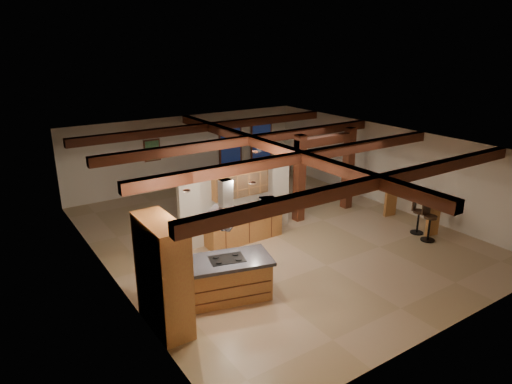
# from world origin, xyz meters

# --- Properties ---
(ground) EXTENTS (12.00, 12.00, 0.00)m
(ground) POSITION_xyz_m (0.00, 0.00, 0.00)
(ground) COLOR tan
(ground) RESTS_ON ground
(room_walls) EXTENTS (12.00, 12.00, 12.00)m
(room_walls) POSITION_xyz_m (0.00, 0.00, 1.78)
(room_walls) COLOR beige
(room_walls) RESTS_ON ground
(ceiling_beams) EXTENTS (10.00, 12.00, 0.28)m
(ceiling_beams) POSITION_xyz_m (0.00, 0.00, 2.76)
(ceiling_beams) COLOR #432310
(ceiling_beams) RESTS_ON room_walls
(timber_posts) EXTENTS (2.50, 0.30, 2.90)m
(timber_posts) POSITION_xyz_m (2.50, 0.50, 1.76)
(timber_posts) COLOR #432310
(timber_posts) RESTS_ON ground
(partition_wall) EXTENTS (3.80, 0.18, 2.20)m
(partition_wall) POSITION_xyz_m (-1.00, 0.50, 1.10)
(partition_wall) COLOR beige
(partition_wall) RESTS_ON ground
(pantry_cabinet) EXTENTS (0.67, 1.60, 2.40)m
(pantry_cabinet) POSITION_xyz_m (-4.67, -2.60, 1.20)
(pantry_cabinet) COLOR #A37A34
(pantry_cabinet) RESTS_ON ground
(back_counter) EXTENTS (2.50, 0.66, 0.94)m
(back_counter) POSITION_xyz_m (-1.00, 0.11, 0.48)
(back_counter) COLOR #A37A34
(back_counter) RESTS_ON ground
(upper_display_cabinet) EXTENTS (1.80, 0.36, 0.95)m
(upper_display_cabinet) POSITION_xyz_m (-1.00, 0.31, 1.85)
(upper_display_cabinet) COLOR #A37A34
(upper_display_cabinet) RESTS_ON partition_wall
(range_hood) EXTENTS (1.10, 1.10, 1.40)m
(range_hood) POSITION_xyz_m (-3.02, -2.37, 1.78)
(range_hood) COLOR silver
(range_hood) RESTS_ON room_walls
(back_windows) EXTENTS (2.70, 0.07, 1.70)m
(back_windows) POSITION_xyz_m (2.80, 5.93, 1.50)
(back_windows) COLOR #432310
(back_windows) RESTS_ON room_walls
(framed_art) EXTENTS (0.65, 0.05, 0.85)m
(framed_art) POSITION_xyz_m (-1.50, 5.94, 1.70)
(framed_art) COLOR #432310
(framed_art) RESTS_ON room_walls
(recessed_cans) EXTENTS (3.16, 2.46, 0.03)m
(recessed_cans) POSITION_xyz_m (-2.53, -1.93, 2.87)
(recessed_cans) COLOR silver
(recessed_cans) RESTS_ON room_walls
(kitchen_island) EXTENTS (2.24, 1.57, 1.01)m
(kitchen_island) POSITION_xyz_m (-3.02, -2.37, 0.51)
(kitchen_island) COLOR #A37A34
(kitchen_island) RESTS_ON ground
(dining_table) EXTENTS (2.22, 1.64, 0.70)m
(dining_table) POSITION_xyz_m (-0.53, 2.86, 0.35)
(dining_table) COLOR #3F210F
(dining_table) RESTS_ON ground
(sofa) EXTENTS (2.13, 0.98, 0.60)m
(sofa) POSITION_xyz_m (2.08, 5.07, 0.30)
(sofa) COLOR black
(sofa) RESTS_ON ground
(microwave) EXTENTS (0.55, 0.44, 0.26)m
(microwave) POSITION_xyz_m (-0.14, 0.11, 1.07)
(microwave) COLOR #ADADB2
(microwave) RESTS_ON back_counter
(bar_counter) EXTENTS (0.77, 2.11, 1.09)m
(bar_counter) POSITION_xyz_m (4.15, -1.86, 0.73)
(bar_counter) COLOR #A37A34
(bar_counter) RESTS_ON ground
(side_table) EXTENTS (0.53, 0.53, 0.57)m
(side_table) POSITION_xyz_m (4.10, 4.94, 0.29)
(side_table) COLOR #432310
(side_table) RESTS_ON ground
(table_lamp) EXTENTS (0.25, 0.25, 0.29)m
(table_lamp) POSITION_xyz_m (4.10, 4.94, 0.78)
(table_lamp) COLOR black
(table_lamp) RESTS_ON side_table
(bar_stool_a) EXTENTS (0.42, 0.42, 1.21)m
(bar_stool_a) POSITION_xyz_m (3.62, -2.93, 0.62)
(bar_stool_a) COLOR black
(bar_stool_a) RESTS_ON ground
(bar_stool_b) EXTENTS (0.43, 0.44, 1.15)m
(bar_stool_b) POSITION_xyz_m (3.79, -2.40, 0.58)
(bar_stool_b) COLOR black
(bar_stool_b) RESTS_ON ground
(dining_chairs) EXTENTS (2.28, 2.28, 1.17)m
(dining_chairs) POSITION_xyz_m (-0.53, 2.86, 0.60)
(dining_chairs) COLOR #432310
(dining_chairs) RESTS_ON ground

